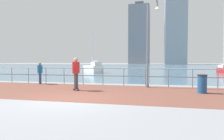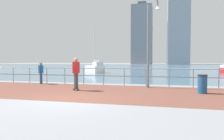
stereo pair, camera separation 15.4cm
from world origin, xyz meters
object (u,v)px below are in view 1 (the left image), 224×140
bystander (40,71)px  trash_bin (202,84)px  lamppost (150,36)px  skateboarder (76,71)px  sailboat_navy (93,68)px

bystander → trash_bin: size_ratio=1.62×
lamppost → bystander: bearing=178.2°
bystander → trash_bin: (10.15, -1.90, -0.41)m
lamppost → skateboarder: bearing=-150.7°
bystander → sailboat_navy: (-0.88, 14.38, -0.28)m
skateboarder → bystander: bearing=147.0°
skateboarder → bystander: (-3.69, 2.40, -0.20)m
lamppost → sailboat_navy: bearing=120.0°
lamppost → trash_bin: bearing=-32.6°
lamppost → bystander: (-7.55, 0.24, -2.18)m
skateboarder → trash_bin: (6.45, 0.50, -0.61)m
lamppost → skateboarder: 4.84m
trash_bin → sailboat_navy: bearing=124.1°
sailboat_navy → skateboarder: bearing=-74.7°
skateboarder → bystander: skateboarder is taller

